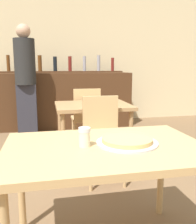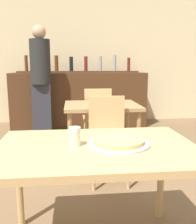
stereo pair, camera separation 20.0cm
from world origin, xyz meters
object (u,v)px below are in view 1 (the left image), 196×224
object	(u,v)px
pizza_tray	(127,141)
chair_far_side_back	(86,114)
person_standing	(26,77)
chair_far_side_front	(102,133)
cheese_shaker	(85,137)

from	to	relation	value
pizza_tray	chair_far_side_back	bearing A→B (deg)	87.63
pizza_tray	person_standing	xyz separation A→B (m)	(-0.79, 2.93, 0.28)
chair_far_side_front	chair_far_side_back	world-z (taller)	same
chair_far_side_back	cheese_shaker	bearing A→B (deg)	80.75
cheese_shaker	person_standing	bearing A→B (deg)	100.36
person_standing	pizza_tray	bearing A→B (deg)	-74.80
chair_far_side_back	person_standing	xyz separation A→B (m)	(-0.88, 0.79, 0.52)
chair_far_side_front	chair_far_side_back	size ratio (longest dim) A/B	1.00
pizza_tray	person_standing	distance (m)	3.05
pizza_tray	cheese_shaker	bearing A→B (deg)	-179.95
chair_far_side_front	pizza_tray	distance (m)	1.09
chair_far_side_front	person_standing	distance (m)	2.13
chair_far_side_back	pizza_tray	distance (m)	2.15
pizza_tray	cheese_shaker	world-z (taller)	cheese_shaker
chair_far_side_back	pizza_tray	xyz separation A→B (m)	(-0.09, -2.14, 0.24)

